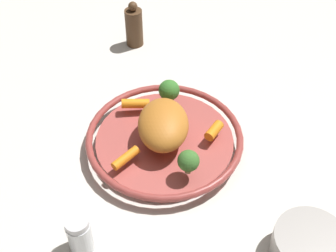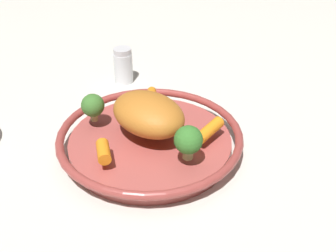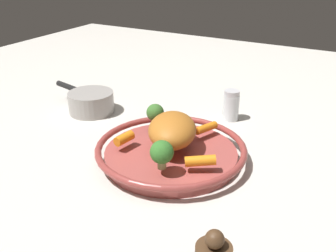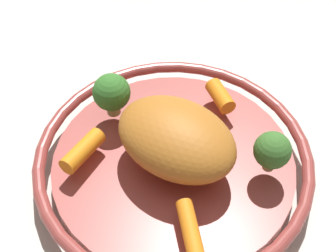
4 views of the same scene
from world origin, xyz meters
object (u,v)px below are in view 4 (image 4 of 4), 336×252
baby_carrot_center (220,96)px  broccoli_floret_mid (112,93)px  baby_carrot_left (83,151)px  roast_chicken_piece (177,138)px  serving_bowl (173,163)px  broccoli_floret_small (272,151)px  baby_carrot_right (190,229)px

baby_carrot_center → broccoli_floret_mid: 0.14m
baby_carrot_center → broccoli_floret_mid: size_ratio=0.79×
broccoli_floret_mid → baby_carrot_center: bearing=-112.7°
baby_carrot_left → baby_carrot_center: bearing=-92.2°
roast_chicken_piece → broccoli_floret_mid: size_ratio=2.46×
serving_bowl → baby_carrot_left: bearing=62.2°
baby_carrot_left → broccoli_floret_small: broccoli_floret_small is taller
serving_bowl → baby_carrot_right: 0.11m
roast_chicken_piece → baby_carrot_left: 0.11m
serving_bowl → broccoli_floret_mid: bearing=18.6°
serving_bowl → broccoli_floret_small: bearing=-131.2°
baby_carrot_right → broccoli_floret_small: 0.13m
broccoli_floret_mid → broccoli_floret_small: broccoli_floret_mid is taller
baby_carrot_left → broccoli_floret_small: (-0.12, -0.18, 0.02)m
baby_carrot_right → broccoli_floret_mid: broccoli_floret_mid is taller
baby_carrot_center → baby_carrot_right: (-0.14, 0.13, -0.00)m
serving_bowl → baby_carrot_center: (0.04, -0.09, 0.03)m
baby_carrot_right → broccoli_floret_mid: size_ratio=1.05×
baby_carrot_center → baby_carrot_right: 0.19m
roast_chicken_piece → broccoli_floret_small: (-0.07, -0.08, -0.00)m
baby_carrot_right → serving_bowl: bearing=-21.7°
broccoli_floret_small → broccoli_floret_mid: bearing=34.5°
serving_bowl → baby_carrot_center: 0.11m
serving_bowl → roast_chicken_piece: size_ratio=2.30×
baby_carrot_center → baby_carrot_left: (0.01, 0.19, -0.00)m
baby_carrot_center → baby_carrot_left: 0.19m
serving_bowl → broccoli_floret_mid: broccoli_floret_mid is taller
baby_carrot_left → roast_chicken_piece: bearing=-120.1°
roast_chicken_piece → broccoli_floret_mid: (0.10, 0.03, 0.00)m
broccoli_floret_small → baby_carrot_right: bearing=101.9°
broccoli_floret_mid → broccoli_floret_small: (-0.17, -0.12, -0.00)m
serving_bowl → baby_carrot_right: baby_carrot_right is taller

